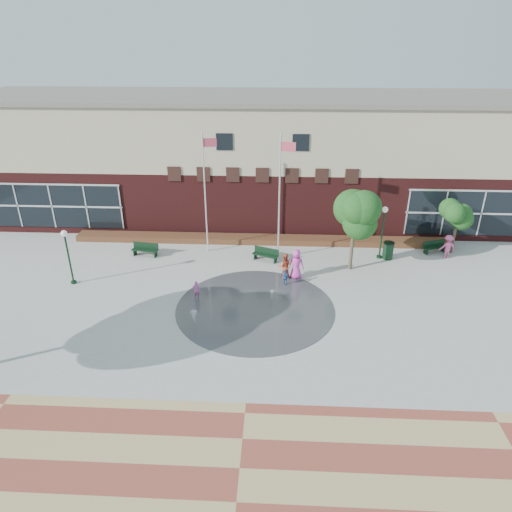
{
  "coord_description": "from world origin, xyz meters",
  "views": [
    {
      "loc": [
        1.08,
        -17.59,
        13.04
      ],
      "look_at": [
        0.0,
        4.0,
        2.6
      ],
      "focal_mm": 32.0,
      "sensor_mm": 36.0,
      "label": 1
    }
  ],
  "objects_px": {
    "bench_left": "(145,252)",
    "trash_can": "(388,250)",
    "flagpole_left": "(205,188)",
    "flagpole_right": "(280,192)",
    "child_splash": "(196,290)"
  },
  "relations": [
    {
      "from": "flagpole_left",
      "to": "child_splash",
      "type": "bearing_deg",
      "value": -100.29
    },
    {
      "from": "flagpole_right",
      "to": "bench_left",
      "type": "relative_size",
      "value": 4.46
    },
    {
      "from": "flagpole_left",
      "to": "trash_can",
      "type": "bearing_deg",
      "value": -15.14
    },
    {
      "from": "bench_left",
      "to": "trash_can",
      "type": "bearing_deg",
      "value": 10.38
    },
    {
      "from": "child_splash",
      "to": "bench_left",
      "type": "bearing_deg",
      "value": -56.75
    },
    {
      "from": "flagpole_left",
      "to": "bench_left",
      "type": "relative_size",
      "value": 4.42
    },
    {
      "from": "flagpole_right",
      "to": "trash_can",
      "type": "height_order",
      "value": "flagpole_right"
    },
    {
      "from": "bench_left",
      "to": "trash_can",
      "type": "height_order",
      "value": "trash_can"
    },
    {
      "from": "trash_can",
      "to": "child_splash",
      "type": "xyz_separation_m",
      "value": [
        -11.53,
        -5.48,
        -0.07
      ]
    },
    {
      "from": "trash_can",
      "to": "child_splash",
      "type": "bearing_deg",
      "value": -154.57
    },
    {
      "from": "flagpole_left",
      "to": "flagpole_right",
      "type": "bearing_deg",
      "value": -22.8
    },
    {
      "from": "flagpole_right",
      "to": "bench_left",
      "type": "distance_m",
      "value": 9.7
    },
    {
      "from": "flagpole_right",
      "to": "trash_can",
      "type": "bearing_deg",
      "value": 15.8
    },
    {
      "from": "flagpole_right",
      "to": "trash_can",
      "type": "xyz_separation_m",
      "value": [
        7.04,
        0.3,
        -3.88
      ]
    },
    {
      "from": "flagpole_left",
      "to": "bench_left",
      "type": "xyz_separation_m",
      "value": [
        -4.04,
        -0.93,
        -4.14
      ]
    }
  ]
}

